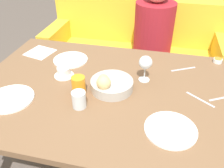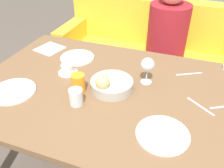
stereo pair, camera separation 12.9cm
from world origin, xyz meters
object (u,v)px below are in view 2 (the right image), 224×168
(seated_person, at_px, (164,55))
(plate_near_right, at_px, (163,134))
(plate_near_left, at_px, (13,91))
(juice_glass, at_px, (78,83))
(napkin, at_px, (50,49))
(fork_silver, at_px, (200,106))
(spoon_coffee, at_px, (221,107))
(bread_basket, at_px, (110,84))
(knife_silver, at_px, (189,74))
(coffee_cup, at_px, (68,69))
(couch, at_px, (148,60))
(water_tumbler, at_px, (76,97))
(plate_far_center, at_px, (77,57))
(wine_glass, at_px, (148,65))

(seated_person, bearing_deg, plate_near_right, -82.02)
(plate_near_left, bearing_deg, juice_glass, 21.63)
(plate_near_right, relative_size, napkin, 1.15)
(plate_near_right, relative_size, fork_silver, 1.68)
(fork_silver, relative_size, spoon_coffee, 1.23)
(bread_basket, xyz_separation_m, spoon_coffee, (0.57, 0.05, -0.03))
(knife_silver, bearing_deg, napkin, 179.85)
(coffee_cup, relative_size, knife_silver, 0.78)
(couch, xyz_separation_m, water_tumbler, (-0.10, -1.37, 0.49))
(plate_far_center, bearing_deg, spoon_coffee, -12.97)
(juice_glass, height_order, napkin, juice_glass)
(couch, distance_m, fork_silver, 1.35)
(water_tumbler, xyz_separation_m, coffee_cup, (-0.18, 0.25, -0.02))
(water_tumbler, relative_size, spoon_coffee, 0.76)
(plate_far_center, bearing_deg, fork_silver, -16.53)
(spoon_coffee, relative_size, napkin, 0.56)
(water_tumbler, bearing_deg, plate_near_left, -175.55)
(plate_near_left, relative_size, water_tumbler, 2.80)
(seated_person, xyz_separation_m, plate_near_right, (0.18, -1.28, 0.28))
(plate_far_center, distance_m, juice_glass, 0.38)
(fork_silver, bearing_deg, napkin, 164.40)
(plate_near_right, bearing_deg, napkin, 148.85)
(juice_glass, bearing_deg, coffee_cup, 135.78)
(seated_person, relative_size, spoon_coffee, 10.39)
(plate_near_left, bearing_deg, napkin, 100.67)
(couch, relative_size, coffee_cup, 15.12)
(wine_glass, bearing_deg, plate_near_right, -66.57)
(couch, xyz_separation_m, wine_glass, (0.19, -1.06, 0.56))
(couch, relative_size, fork_silver, 12.69)
(coffee_cup, height_order, spoon_coffee, coffee_cup)
(plate_far_center, bearing_deg, plate_near_left, -108.28)
(couch, distance_m, seated_person, 0.29)
(couch, height_order, napkin, couch)
(wine_glass, bearing_deg, napkin, 166.65)
(plate_far_center, height_order, water_tumbler, water_tumbler)
(fork_silver, bearing_deg, plate_near_right, -119.13)
(knife_silver, bearing_deg, bread_basket, -141.80)
(couch, height_order, spoon_coffee, couch)
(plate_far_center, height_order, coffee_cup, coffee_cup)
(plate_near_right, xyz_separation_m, water_tumbler, (-0.45, 0.06, 0.04))
(seated_person, distance_m, knife_silver, 0.82)
(plate_near_right, bearing_deg, fork_silver, 60.87)
(juice_glass, height_order, coffee_cup, juice_glass)
(wine_glass, bearing_deg, juice_glass, -147.39)
(bread_basket, relative_size, coffee_cup, 1.99)
(plate_near_right, height_order, juice_glass, juice_glass)
(napkin, bearing_deg, water_tumbler, -46.30)
(plate_near_right, xyz_separation_m, fork_silver, (0.14, 0.26, -0.00))
(juice_glass, bearing_deg, spoon_coffee, 9.42)
(plate_far_center, xyz_separation_m, water_tumbler, (0.22, -0.43, 0.04))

